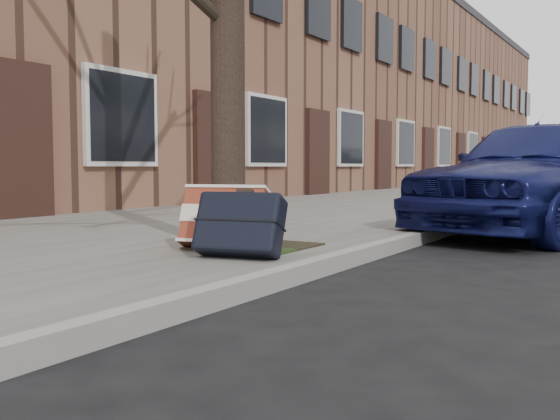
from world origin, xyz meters
The scene contains 7 objects.
ground centered at (0.00, 0.00, 0.00)m, with size 120.00×120.00×0.00m, color black.
near_sidewalk centered at (-3.70, 15.00, 0.06)m, with size 5.00×70.00×0.12m, color gray.
house_near centered at (-9.60, 16.00, 3.50)m, with size 6.80×40.00×7.00m, color brown.
dirt_patch centered at (-2.00, 1.20, 0.13)m, with size 0.85×0.85×0.01m, color black.
suitcase_red centered at (-2.10, 0.93, 0.37)m, with size 0.65×0.18×0.47m, color maroon.
suitcase_navy centered at (-1.75, 0.65, 0.37)m, with size 0.63×0.20×0.45m, color black.
car_near_front centered at (-0.35, 4.62, 0.68)m, with size 1.61×4.00×1.36m, color #121651.
Camera 1 is at (0.81, -2.96, 0.77)m, focal length 40.00 mm.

